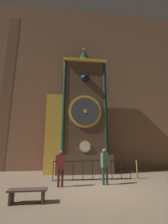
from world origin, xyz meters
TOP-DOWN VIEW (x-y plane):
  - ground_plane at (0.00, 0.00)m, footprint 28.00×28.00m
  - cathedral_back_wall at (-0.09, 5.37)m, footprint 24.00×0.32m
  - clock_tower at (-0.60, 3.99)m, footprint 4.74×1.78m
  - railing_fence at (-0.05, 1.62)m, footprint 4.41×0.05m
  - visitor_near at (-1.79, 0.43)m, footprint 0.34×0.22m
  - visitor_far at (0.39, 0.58)m, footprint 0.39×0.31m
  - stanchion_post at (2.61, 1.76)m, footprint 0.28×0.28m
  - visitor_bench at (-2.80, -1.47)m, footprint 1.28×0.40m

SIDE VIEW (x-z plane):
  - ground_plane at x=0.00m, z-range 0.00..0.00m
  - visitor_bench at x=-2.80m, z-range 0.09..0.53m
  - stanchion_post at x=2.61m, z-range -0.18..0.82m
  - railing_fence at x=-0.05m, z-range 0.05..1.10m
  - visitor_near at x=-1.79m, z-range 0.16..1.80m
  - visitor_far at x=0.39m, z-range 0.18..1.89m
  - clock_tower at x=-0.60m, z-range -0.90..9.09m
  - cathedral_back_wall at x=-0.09m, z-range -0.01..14.99m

